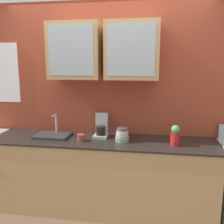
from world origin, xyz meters
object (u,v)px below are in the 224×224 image
object	(u,v)px
coffee_maker	(101,128)
cup_near_sink	(81,137)
sink_faucet	(53,135)
bowl_stack	(122,135)
vase	(175,136)

from	to	relation	value
coffee_maker	cup_near_sink	bearing A→B (deg)	-132.14
sink_faucet	bowl_stack	distance (m)	0.88
sink_faucet	cup_near_sink	bearing A→B (deg)	-16.08
bowl_stack	cup_near_sink	world-z (taller)	bowl_stack
bowl_stack	coffee_maker	size ratio (longest dim) A/B	0.57
vase	sink_faucet	bearing A→B (deg)	175.58
sink_faucet	cup_near_sink	xyz separation A→B (m)	(0.39, -0.11, 0.02)
sink_faucet	bowl_stack	size ratio (longest dim) A/B	2.52
vase	coffee_maker	bearing A→B (deg)	165.76
coffee_maker	vase	bearing A→B (deg)	-14.24
vase	cup_near_sink	distance (m)	1.07
sink_faucet	coffee_maker	world-z (taller)	coffee_maker
bowl_stack	cup_near_sink	xyz separation A→B (m)	(-0.48, -0.05, -0.03)
bowl_stack	vase	bearing A→B (deg)	-5.09
cup_near_sink	coffee_maker	size ratio (longest dim) A/B	0.41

